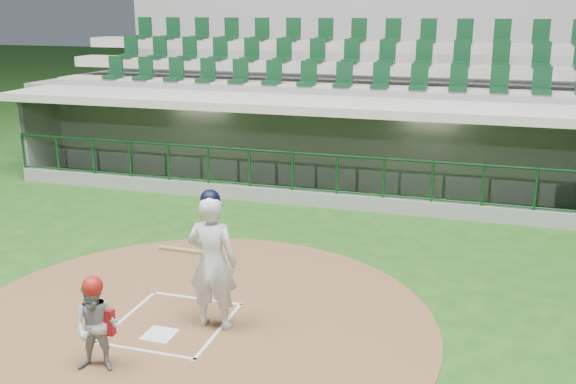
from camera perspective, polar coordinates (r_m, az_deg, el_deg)
name	(u,v)px	position (r m, az deg, el deg)	size (l,w,h in m)	color
ground	(182,314)	(10.06, -9.45, -10.68)	(120.00, 120.00, 0.00)	#1B4614
dirt_circle	(194,323)	(9.78, -8.36, -11.42)	(7.20, 7.20, 0.01)	brown
home_plate	(160,335)	(9.50, -11.34, -12.33)	(0.43, 0.43, 0.02)	silver
batter_box_chalk	(172,322)	(9.82, -10.23, -11.33)	(1.55, 1.80, 0.01)	white
dugout_structure	(314,149)	(16.72, 2.36, 3.88)	(16.40, 3.70, 3.00)	slate
seating_deck	(339,113)	(19.59, 4.56, 7.02)	(17.00, 6.72, 5.15)	slate
batter	(212,261)	(9.21, -6.76, -6.07)	(0.91, 0.89, 2.08)	silver
catcher	(96,325)	(8.61, -16.69, -11.22)	(0.67, 0.57, 1.29)	#97979C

